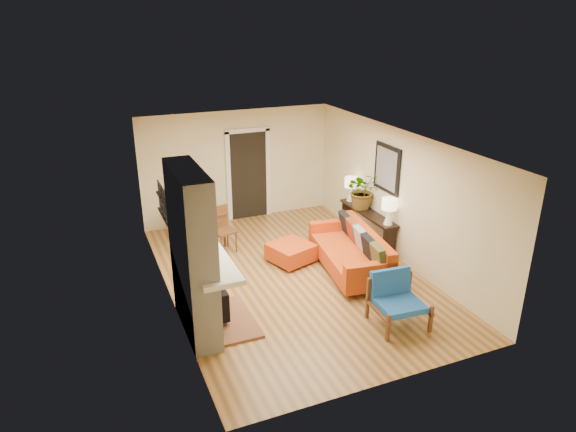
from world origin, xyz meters
The scene contains 10 objects.
room_shell centered at (0.60, 2.63, 1.24)m, with size 6.50×6.50×6.50m.
fireplace centered at (-2.00, -1.00, 1.24)m, with size 1.09×1.68×2.60m.
sofa centered at (1.18, -0.20, 0.38)m, with size 1.25×2.32×0.87m.
ottoman centered at (0.21, 0.56, 0.22)m, with size 0.96×0.96×0.38m.
blue_chair centered at (0.92, -2.02, 0.45)m, with size 0.85×0.83×0.83m.
dining_table centered at (-1.10, 2.17, 0.62)m, with size 1.05×1.81×0.95m.
console_table centered at (2.07, 0.76, 0.58)m, with size 0.34×1.85×0.72m.
lamp_near centered at (2.07, 0.02, 1.06)m, with size 0.30×0.30×0.54m.
lamp_far centered at (2.07, 1.52, 1.06)m, with size 0.30×0.30×0.54m.
houseplant centered at (2.06, 1.00, 1.13)m, with size 0.74×0.64×0.82m, color #1E5919.
Camera 1 is at (-3.40, -7.87, 4.60)m, focal length 32.00 mm.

